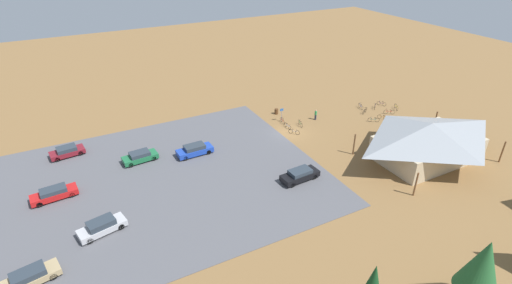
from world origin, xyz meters
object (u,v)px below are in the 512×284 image
visitor_near_lot (316,115)px  bicycle_red_trailside (389,112)px  lot_sign (282,113)px  car_tan_aisle_side (29,277)px  pine_far_west (483,266)px  car_green_near_entry (140,157)px  bicycle_orange_lone_east (382,117)px  bicycle_teal_edge_south (373,120)px  bicycle_black_edge_north (365,111)px  bicycle_yellow_yard_center (396,107)px  bicycle_white_by_bin (288,126)px  trash_bin (276,111)px  bicycle_silver_lone_west (294,132)px  bicycle_purple_yard_right (382,104)px  bicycle_green_yard_left (300,124)px  bicycle_blue_front_row (361,106)px  car_maroon_back_corner (67,151)px  car_silver_far_end (102,226)px  bike_pavilion (429,139)px  car_black_front_row (300,175)px  bicycle_purple_back_row (375,106)px  car_red_inner_stall (54,194)px  car_blue_by_curb (195,150)px  bicycle_red_mid_cluster (283,121)px

visitor_near_lot → bicycle_red_trailside: bearing=162.0°
lot_sign → car_tan_aisle_side: lot_sign is taller
pine_far_west → car_green_near_entry: size_ratio=1.49×
bicycle_orange_lone_east → bicycle_teal_edge_south: bearing=2.7°
bicycle_black_edge_north → car_green_near_entry: car_green_near_entry is taller
pine_far_west → bicycle_yellow_yard_center: (-23.53, -30.80, -3.91)m
bicycle_white_by_bin → trash_bin: bearing=-101.8°
lot_sign → bicycle_silver_lone_west: bearing=82.1°
bicycle_yellow_yard_center → bicycle_white_by_bin: bicycle_yellow_yard_center is taller
trash_bin → bicycle_purple_yard_right: bearing=163.1°
bicycle_green_yard_left → bicycle_purple_yard_right: size_ratio=1.26×
bicycle_blue_front_row → car_maroon_back_corner: size_ratio=0.38×
car_silver_far_end → bicycle_green_yard_left: bearing=-160.4°
bicycle_white_by_bin → bike_pavilion: bearing=125.6°
car_black_front_row → visitor_near_lot: 17.25m
car_silver_far_end → car_green_near_entry: 13.31m
bicycle_purple_back_row → car_green_near_entry: (38.55, -1.19, 0.36)m
bike_pavilion → bicycle_blue_front_row: bearing=-101.8°
bicycle_yellow_yard_center → bicycle_orange_lone_east: size_ratio=1.13×
car_maroon_back_corner → visitor_near_lot: visitor_near_lot is taller
bicycle_silver_lone_west → bicycle_black_edge_north: bearing=-176.4°
bike_pavilion → car_red_inner_stall: 45.12m
car_blue_by_curb → bicycle_green_yard_left: bearing=-177.6°
bicycle_red_mid_cluster → visitor_near_lot: size_ratio=1.01×
car_silver_far_end → car_black_front_row: (-22.11, 1.36, -0.01)m
bicycle_silver_lone_west → car_tan_aisle_side: (34.24, 12.70, 0.35)m
car_maroon_back_corner → visitor_near_lot: (-35.36, 5.94, 0.17)m
bicycle_red_mid_cluster → bicycle_blue_front_row: 14.47m
bicycle_teal_edge_south → car_blue_by_curb: 28.14m
car_blue_by_curb → visitor_near_lot: visitor_near_lot is taller
bicycle_silver_lone_west → car_silver_far_end: size_ratio=0.30×
trash_bin → bicycle_white_by_bin: trash_bin is taller
bicycle_teal_edge_south → bicycle_orange_lone_east: bearing=-177.3°
bicycle_purple_back_row → car_green_near_entry: size_ratio=0.28×
bike_pavilion → bicycle_purple_back_row: size_ratio=12.74×
bicycle_teal_edge_south → visitor_near_lot: (7.49, -4.86, 0.51)m
bicycle_teal_edge_south → car_black_front_row: 20.58m
pine_far_west → visitor_near_lot: bearing=-105.4°
visitor_near_lot → bicycle_white_by_bin: bearing=5.8°
bicycle_purple_yard_right → car_tan_aisle_side: size_ratio=0.29×
bicycle_orange_lone_east → bicycle_purple_yard_right: bicycle_orange_lone_east is taller
bicycle_black_edge_north → bicycle_purple_yard_right: size_ratio=1.07×
lot_sign → bicycle_green_yard_left: lot_sign is taller
car_green_near_entry → visitor_near_lot: visitor_near_lot is taller
bike_pavilion → car_red_inner_stall: bike_pavilion is taller
trash_bin → car_silver_far_end: bearing=29.1°
bicycle_red_trailside → car_blue_by_curb: bearing=-4.0°
lot_sign → bicycle_yellow_yard_center: lot_sign is taller
bicycle_purple_back_row → bicycle_white_by_bin: 16.79m
trash_bin → bicycle_teal_edge_south: bearing=141.1°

